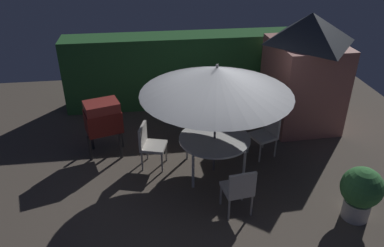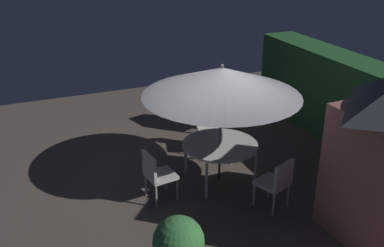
% 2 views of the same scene
% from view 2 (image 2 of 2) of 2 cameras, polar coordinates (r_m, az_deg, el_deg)
% --- Properties ---
extents(ground_plane, '(11.00, 11.00, 0.00)m').
position_cam_2_polar(ground_plane, '(8.39, 1.19, -7.09)').
color(ground_plane, brown).
extents(hedge_backdrop, '(6.17, 0.84, 1.84)m').
position_cam_2_polar(hedge_backdrop, '(9.81, 20.29, 2.04)').
color(hedge_backdrop, '#28602D').
rests_on(hedge_backdrop, ground).
extents(patio_table, '(1.36, 1.36, 0.75)m').
position_cam_2_polar(patio_table, '(8.05, 3.57, -2.93)').
color(patio_table, white).
rests_on(patio_table, ground).
extents(patio_umbrella, '(2.74, 2.74, 2.22)m').
position_cam_2_polar(patio_umbrella, '(7.58, 3.81, 5.35)').
color(patio_umbrella, '#4C4C51').
rests_on(patio_umbrella, ground).
extents(bbq_grill, '(0.82, 0.68, 1.20)m').
position_cam_2_polar(bbq_grill, '(10.12, 2.87, 3.71)').
color(bbq_grill, maroon).
rests_on(bbq_grill, ground).
extents(chair_near_shed, '(0.52, 0.52, 0.90)m').
position_cam_2_polar(chair_near_shed, '(7.56, -4.56, -6.31)').
color(chair_near_shed, silver).
rests_on(chair_near_shed, ground).
extents(chair_far_side, '(0.60, 0.60, 0.90)m').
position_cam_2_polar(chair_far_side, '(7.45, 10.72, -7.20)').
color(chair_far_side, silver).
rests_on(chair_far_side, ground).
extents(chair_toward_hedge, '(0.57, 0.57, 0.90)m').
position_cam_2_polar(chair_toward_hedge, '(9.26, 2.13, -0.39)').
color(chair_toward_hedge, silver).
rests_on(chair_toward_hedge, ground).
extents(potted_plant_by_shed, '(0.67, 0.67, 0.96)m').
position_cam_2_polar(potted_plant_by_shed, '(5.95, -1.72, -15.37)').
color(potted_plant_by_shed, silver).
rests_on(potted_plant_by_shed, ground).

